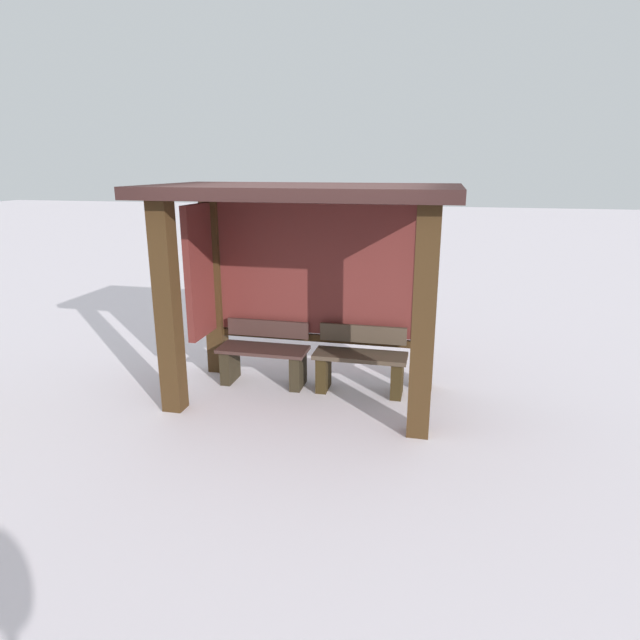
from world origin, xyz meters
The scene contains 4 objects.
ground_plane centered at (0.00, 0.00, 0.00)m, with size 60.00×60.00×0.00m, color white.
bus_shelter centered at (-0.07, 0.13, 1.67)m, with size 3.08×1.72×2.28m.
bench_left_inside centered at (-0.57, 0.30, 0.32)m, with size 1.04×0.42×0.72m.
bench_center_inside centered at (0.57, 0.30, 0.34)m, with size 1.04×0.38×0.74m.
Camera 1 is at (1.38, -5.31, 2.47)m, focal length 30.19 mm.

